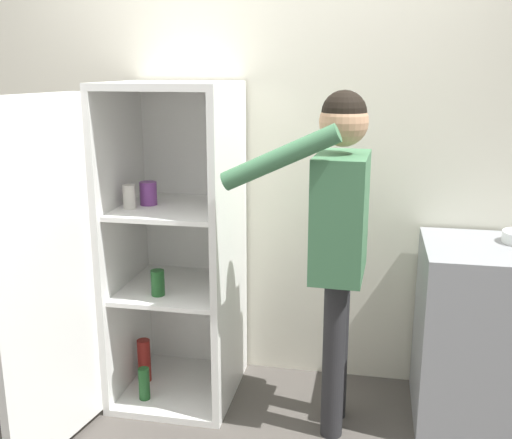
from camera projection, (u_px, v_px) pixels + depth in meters
The scene contains 4 objects.
wall_back at pixel (260, 152), 3.27m from camera, with size 7.00×0.06×2.55m.
refrigerator at pixel (154, 250), 3.03m from camera, with size 0.76×1.25×1.66m.
person at pixel (338, 222), 2.73m from camera, with size 0.63×0.54×1.63m.
counter at pixel (485, 335), 2.92m from camera, with size 0.64×0.60×0.91m.
Camera 1 is at (0.62, -2.23, 1.72)m, focal length 42.00 mm.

